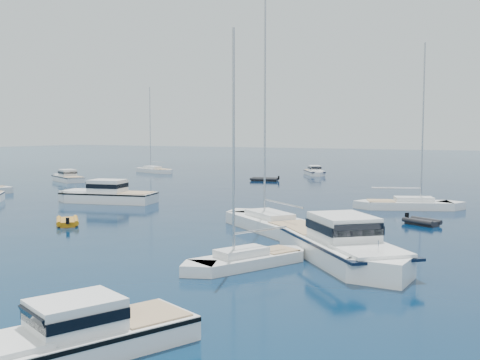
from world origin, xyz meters
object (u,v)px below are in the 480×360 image
at_px(sailboat_fore, 247,266).
at_px(tender_yellow, 67,224).
at_px(motor_cruiser_near, 71,357).
at_px(motor_cruiser_right, 345,262).

xyz_separation_m(sailboat_fore, tender_yellow, (-17.97, 5.34, 0.00)).
relative_size(motor_cruiser_near, motor_cruiser_right, 0.73).
distance_m(motor_cruiser_right, sailboat_fore, 5.28).
xyz_separation_m(motor_cruiser_near, motor_cruiser_right, (3.16, 16.56, 0.00)).
bearing_deg(tender_yellow, motor_cruiser_near, -90.50).
height_order(motor_cruiser_right, tender_yellow, motor_cruiser_right).
bearing_deg(sailboat_fore, tender_yellow, 7.12).
bearing_deg(sailboat_fore, motor_cruiser_near, 117.90).
relative_size(motor_cruiser_near, sailboat_fore, 0.71).
bearing_deg(motor_cruiser_near, sailboat_fore, -63.92).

